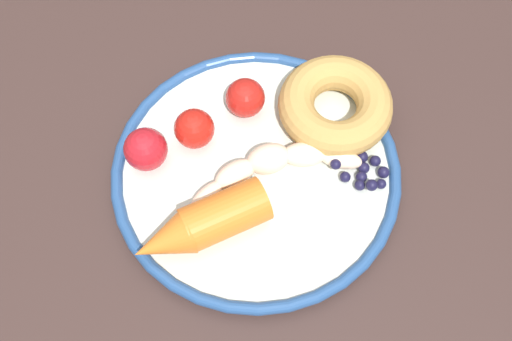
{
  "coord_description": "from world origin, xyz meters",
  "views": [
    {
      "loc": [
        -0.3,
        -0.03,
        1.29
      ],
      "look_at": [
        -0.04,
        -0.03,
        0.75
      ],
      "focal_mm": 42.42,
      "sensor_mm": 36.0,
      "label": 1
    }
  ],
  "objects_px": {
    "tomato_near": "(146,149)",
    "plate": "(256,172)",
    "tomato_mid": "(245,98)",
    "dining_table": "(231,184)",
    "donut": "(335,105)",
    "blueberry_pile": "(364,171)",
    "banana": "(271,166)",
    "tomato_far": "(194,125)",
    "carrot_orange": "(202,226)"
  },
  "relations": [
    {
      "from": "carrot_orange",
      "to": "blueberry_pile",
      "type": "xyz_separation_m",
      "value": [
        0.06,
        -0.15,
        -0.01
      ]
    },
    {
      "from": "carrot_orange",
      "to": "blueberry_pile",
      "type": "bearing_deg",
      "value": -68.88
    },
    {
      "from": "plate",
      "to": "tomato_mid",
      "type": "bearing_deg",
      "value": 7.84
    },
    {
      "from": "banana",
      "to": "tomato_near",
      "type": "relative_size",
      "value": 4.09
    },
    {
      "from": "donut",
      "to": "tomato_far",
      "type": "height_order",
      "value": "tomato_far"
    },
    {
      "from": "plate",
      "to": "tomato_far",
      "type": "xyz_separation_m",
      "value": [
        0.04,
        0.06,
        0.02
      ]
    },
    {
      "from": "banana",
      "to": "blueberry_pile",
      "type": "xyz_separation_m",
      "value": [
        -0.0,
        -0.09,
        -0.01
      ]
    },
    {
      "from": "tomato_mid",
      "to": "dining_table",
      "type": "bearing_deg",
      "value": 151.59
    },
    {
      "from": "dining_table",
      "to": "tomato_mid",
      "type": "relative_size",
      "value": 24.62
    },
    {
      "from": "tomato_far",
      "to": "tomato_mid",
      "type": "bearing_deg",
      "value": -58.68
    },
    {
      "from": "dining_table",
      "to": "plate",
      "type": "relative_size",
      "value": 3.47
    },
    {
      "from": "tomato_mid",
      "to": "banana",
      "type": "bearing_deg",
      "value": -161.93
    },
    {
      "from": "plate",
      "to": "tomato_mid",
      "type": "relative_size",
      "value": 7.09
    },
    {
      "from": "plate",
      "to": "banana",
      "type": "xyz_separation_m",
      "value": [
        -0.0,
        -0.01,
        0.02
      ]
    },
    {
      "from": "banana",
      "to": "tomato_far",
      "type": "height_order",
      "value": "tomato_far"
    },
    {
      "from": "banana",
      "to": "donut",
      "type": "distance_m",
      "value": 0.09
    },
    {
      "from": "blueberry_pile",
      "to": "tomato_mid",
      "type": "xyz_separation_m",
      "value": [
        0.08,
        0.12,
        0.01
      ]
    },
    {
      "from": "donut",
      "to": "carrot_orange",
      "type": "bearing_deg",
      "value": 134.65
    },
    {
      "from": "carrot_orange",
      "to": "banana",
      "type": "bearing_deg",
      "value": -44.95
    },
    {
      "from": "blueberry_pile",
      "to": "tomato_near",
      "type": "xyz_separation_m",
      "value": [
        0.02,
        0.21,
        0.01
      ]
    },
    {
      "from": "tomato_far",
      "to": "plate",
      "type": "bearing_deg",
      "value": -124.5
    },
    {
      "from": "tomato_near",
      "to": "plate",
      "type": "bearing_deg",
      "value": -97.3
    },
    {
      "from": "dining_table",
      "to": "tomato_near",
      "type": "height_order",
      "value": "tomato_near"
    },
    {
      "from": "dining_table",
      "to": "tomato_far",
      "type": "distance_m",
      "value": 0.13
    },
    {
      "from": "carrot_orange",
      "to": "donut",
      "type": "height_order",
      "value": "carrot_orange"
    },
    {
      "from": "banana",
      "to": "blueberry_pile",
      "type": "bearing_deg",
      "value": -92.7
    },
    {
      "from": "plate",
      "to": "blueberry_pile",
      "type": "distance_m",
      "value": 0.11
    },
    {
      "from": "banana",
      "to": "plate",
      "type": "bearing_deg",
      "value": 83.16
    },
    {
      "from": "dining_table",
      "to": "plate",
      "type": "height_order",
      "value": "plate"
    },
    {
      "from": "plate",
      "to": "banana",
      "type": "bearing_deg",
      "value": -96.84
    },
    {
      "from": "donut",
      "to": "tomato_mid",
      "type": "xyz_separation_m",
      "value": [
        0.01,
        0.09,
        0.0
      ]
    },
    {
      "from": "carrot_orange",
      "to": "donut",
      "type": "xyz_separation_m",
      "value": [
        0.13,
        -0.13,
        -0.0
      ]
    },
    {
      "from": "dining_table",
      "to": "blueberry_pile",
      "type": "height_order",
      "value": "blueberry_pile"
    },
    {
      "from": "carrot_orange",
      "to": "blueberry_pile",
      "type": "distance_m",
      "value": 0.17
    },
    {
      "from": "tomato_near",
      "to": "tomato_mid",
      "type": "height_order",
      "value": "tomato_near"
    },
    {
      "from": "blueberry_pile",
      "to": "tomato_far",
      "type": "distance_m",
      "value": 0.17
    },
    {
      "from": "tomato_far",
      "to": "dining_table",
      "type": "bearing_deg",
      "value": -98.28
    },
    {
      "from": "tomato_near",
      "to": "tomato_mid",
      "type": "relative_size",
      "value": 1.06
    },
    {
      "from": "dining_table",
      "to": "tomato_mid",
      "type": "bearing_deg",
      "value": -28.41
    },
    {
      "from": "donut",
      "to": "tomato_mid",
      "type": "height_order",
      "value": "tomato_mid"
    },
    {
      "from": "banana",
      "to": "carrot_orange",
      "type": "bearing_deg",
      "value": 135.05
    },
    {
      "from": "banana",
      "to": "tomato_near",
      "type": "xyz_separation_m",
      "value": [
        0.02,
        0.12,
        0.01
      ]
    },
    {
      "from": "plate",
      "to": "carrot_orange",
      "type": "xyz_separation_m",
      "value": [
        -0.07,
        0.05,
        0.02
      ]
    },
    {
      "from": "donut",
      "to": "tomato_far",
      "type": "bearing_deg",
      "value": 98.81
    },
    {
      "from": "banana",
      "to": "tomato_mid",
      "type": "relative_size",
      "value": 4.32
    },
    {
      "from": "plate",
      "to": "donut",
      "type": "xyz_separation_m",
      "value": [
        0.06,
        -0.08,
        0.02
      ]
    },
    {
      "from": "carrot_orange",
      "to": "tomato_near",
      "type": "distance_m",
      "value": 0.1
    },
    {
      "from": "tomato_near",
      "to": "tomato_far",
      "type": "xyz_separation_m",
      "value": [
        0.03,
        -0.05,
        -0.0
      ]
    },
    {
      "from": "plate",
      "to": "carrot_orange",
      "type": "relative_size",
      "value": 2.1
    },
    {
      "from": "banana",
      "to": "tomato_mid",
      "type": "bearing_deg",
      "value": 18.07
    }
  ]
}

